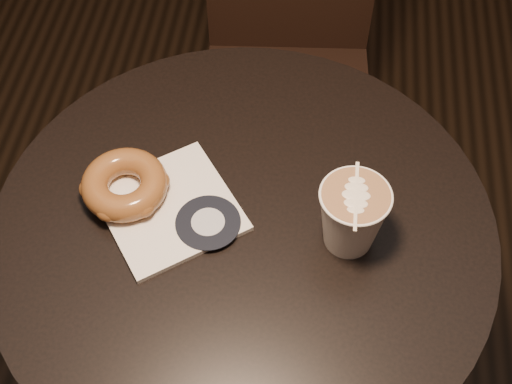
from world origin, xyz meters
TOP-DOWN VIEW (x-y plane):
  - cafe_table at (0.00, 0.00)m, footprint 0.70×0.70m
  - chair at (0.02, 0.64)m, footprint 0.39×0.39m
  - pastry_bag at (-0.10, 0.01)m, footprint 0.24×0.24m
  - doughnut at (-0.17, 0.03)m, footprint 0.12×0.12m
  - latte_cup at (0.14, -0.01)m, footprint 0.09×0.09m

SIDE VIEW (x-z plane):
  - chair at x=0.02m, z-range 0.05..0.97m
  - cafe_table at x=0.00m, z-range 0.18..0.93m
  - pastry_bag at x=-0.10m, z-range 0.75..0.76m
  - doughnut at x=-0.17m, z-range 0.76..0.80m
  - latte_cup at x=0.14m, z-range 0.75..0.85m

